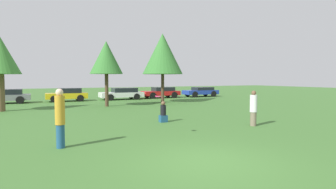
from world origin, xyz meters
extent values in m
plane|color=#3D6B2D|center=(0.00, 0.00, 0.00)|extent=(120.00, 120.00, 0.00)
cylinder|color=navy|center=(-3.39, 3.34, 0.38)|extent=(0.26, 0.26, 0.77)
cylinder|color=#BF8C26|center=(-3.39, 3.34, 1.23)|extent=(0.31, 0.31, 0.94)
sphere|color=beige|center=(-3.39, 3.34, 1.81)|extent=(0.24, 0.24, 0.24)
cylinder|color=#726651|center=(5.17, 3.70, 0.33)|extent=(0.29, 0.29, 0.66)
cylinder|color=silver|center=(5.17, 3.70, 1.07)|extent=(0.34, 0.34, 0.81)
sphere|color=brown|center=(5.17, 3.70, 1.57)|extent=(0.22, 0.22, 0.22)
cylinder|color=#F21E72|center=(0.09, 3.37, 1.57)|extent=(0.25, 0.24, 0.07)
cube|color=navy|center=(1.80, 6.59, 0.17)|extent=(0.39, 0.32, 0.35)
cylinder|color=black|center=(1.80, 6.59, 0.61)|extent=(0.29, 0.29, 0.52)
sphere|color=brown|center=(1.80, 6.59, 0.97)|extent=(0.22, 0.22, 0.22)
cylinder|color=brown|center=(-6.22, 15.58, 1.27)|extent=(0.53, 0.53, 2.55)
cylinder|color=#473323|center=(1.05, 15.64, 1.30)|extent=(0.28, 0.28, 2.61)
cone|color=#33702D|center=(1.05, 15.64, 3.91)|extent=(2.60, 2.60, 2.60)
cylinder|color=#473323|center=(6.55, 16.84, 1.32)|extent=(0.29, 0.29, 2.65)
cone|color=#33702D|center=(6.55, 16.84, 4.51)|extent=(3.73, 3.73, 3.73)
cube|color=slate|center=(-6.68, 22.14, 0.55)|extent=(4.43, 1.80, 0.51)
cube|color=black|center=(-6.35, 22.14, 1.04)|extent=(2.44, 1.57, 0.48)
cylinder|color=black|center=(-5.32, 21.25, 0.34)|extent=(0.68, 0.21, 0.68)
cylinder|color=black|center=(-5.30, 23.01, 0.34)|extent=(0.68, 0.21, 0.68)
cube|color=gold|center=(-1.35, 22.16, 0.54)|extent=(3.84, 1.68, 0.54)
cube|color=black|center=(-1.06, 22.16, 1.05)|extent=(2.12, 1.46, 0.48)
cylinder|color=black|center=(-2.54, 21.35, 0.32)|extent=(0.65, 0.19, 0.64)
cylinder|color=black|center=(-2.52, 22.99, 0.32)|extent=(0.65, 0.19, 0.64)
cylinder|color=black|center=(-0.17, 21.33, 0.32)|extent=(0.65, 0.19, 0.64)
cylinder|color=black|center=(-0.15, 22.97, 0.32)|extent=(0.65, 0.19, 0.64)
cube|color=silver|center=(4.12, 22.01, 0.53)|extent=(4.52, 1.94, 0.50)
cube|color=black|center=(4.46, 22.01, 1.01)|extent=(2.49, 1.70, 0.46)
cylinder|color=black|center=(2.72, 21.08, 0.33)|extent=(0.66, 0.19, 0.66)
cylinder|color=black|center=(2.74, 22.98, 0.33)|extent=(0.66, 0.19, 0.66)
cylinder|color=black|center=(5.51, 21.05, 0.33)|extent=(0.66, 0.19, 0.66)
cylinder|color=black|center=(5.53, 22.95, 0.33)|extent=(0.66, 0.19, 0.66)
cube|color=red|center=(8.87, 22.36, 0.55)|extent=(4.31, 1.80, 0.49)
cube|color=black|center=(9.19, 22.36, 1.02)|extent=(2.38, 1.57, 0.44)
cylinder|color=black|center=(7.53, 21.50, 0.36)|extent=(0.71, 0.23, 0.71)
cylinder|color=black|center=(7.55, 23.26, 0.36)|extent=(0.71, 0.23, 0.71)
cylinder|color=black|center=(10.19, 21.47, 0.36)|extent=(0.71, 0.23, 0.71)
cylinder|color=black|center=(10.21, 23.23, 0.36)|extent=(0.71, 0.23, 0.71)
cube|color=#1E389E|center=(14.12, 22.08, 0.55)|extent=(4.29, 1.83, 0.49)
cube|color=black|center=(14.44, 22.08, 0.99)|extent=(2.37, 1.60, 0.37)
cylinder|color=black|center=(12.79, 21.20, 0.36)|extent=(0.72, 0.18, 0.72)
cylinder|color=black|center=(12.81, 22.99, 0.36)|extent=(0.72, 0.18, 0.72)
cylinder|color=black|center=(15.44, 21.18, 0.36)|extent=(0.72, 0.18, 0.72)
cylinder|color=black|center=(15.46, 22.96, 0.36)|extent=(0.72, 0.18, 0.72)
camera|label=1|loc=(-4.09, -5.98, 2.26)|focal=29.02mm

